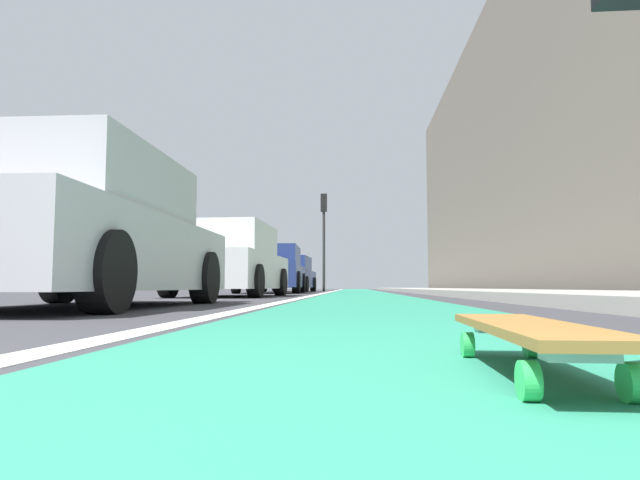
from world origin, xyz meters
name	(u,v)px	position (x,y,z in m)	size (l,w,h in m)	color
ground_plane	(364,298)	(10.00, 0.00, 0.00)	(80.00, 80.00, 0.00)	#38383D
bike_lane_paint	(358,291)	(24.00, 0.00, 0.00)	(56.00, 1.92, 0.00)	#288466
lane_stripe_white	(328,292)	(20.00, 1.11, 0.00)	(52.00, 0.16, 0.01)	silver
sidewalk_curb	(460,291)	(18.00, -3.24, 0.07)	(52.00, 3.20, 0.13)	#9E9B93
building_facade	(508,140)	(22.00, -5.98, 6.03)	(40.00, 1.20, 12.05)	#6B6358
skateboard	(529,333)	(0.90, -0.20, 0.09)	(0.85, 0.22, 0.11)	green
parked_car_near	(76,235)	(4.84, 2.85, 0.70)	(4.22, 2.03, 1.47)	#B7B7BC
parked_car_mid	(230,262)	(10.91, 2.70, 0.69)	(4.17, 2.00, 1.46)	silver
parked_car_far	(271,270)	(17.45, 2.81, 0.72)	(4.55, 2.11, 1.49)	navy
parked_car_end	(289,275)	(23.14, 2.89, 0.70)	(4.34, 2.06, 1.47)	navy
traffic_light	(324,224)	(24.63, 1.51, 3.02)	(0.33, 0.28, 4.38)	#2D2D2D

